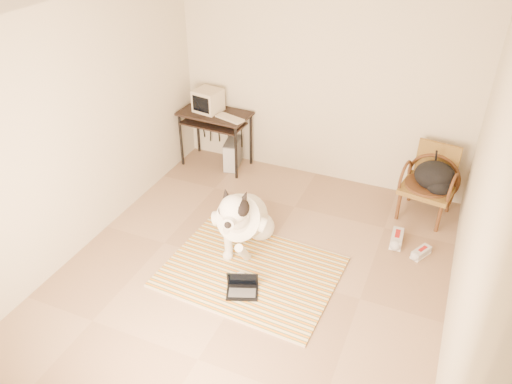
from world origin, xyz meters
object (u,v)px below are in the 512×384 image
Objects in this scene: computer_desk at (215,121)px; backpack at (435,178)px; crt_monitor at (208,101)px; pc_tower at (233,154)px; rattan_chair at (429,182)px; laptop at (242,287)px; dog at (243,219)px.

computer_desk reaches higher than backpack.
backpack is (3.18, -0.20, -0.40)m from crt_monitor.
pc_tower is 0.52× the size of rattan_chair.
pc_tower is (0.25, 0.04, -0.51)m from computer_desk.
crt_monitor is at bearing 176.35° from backpack.
rattan_chair is 0.16m from backpack.
backpack reaches higher than laptop.
computer_desk is at bearing -169.83° from pc_tower.
rattan_chair is (1.85, 1.53, 0.07)m from dog.
backpack reaches higher than pc_tower.
dog is 2.78× the size of pc_tower.
rattan_chair reaches higher than backpack.
crt_monitor is at bearing 177.69° from rattan_chair.
laptop is 0.43× the size of rattan_chair.
computer_desk is 2.17× the size of pc_tower.
pc_tower is at bearing 1.40° from crt_monitor.
computer_desk is 0.57m from pc_tower.
crt_monitor is 0.44× the size of rattan_chair.
computer_desk is 2.56× the size of crt_monitor.
laptop is at bearing -57.55° from computer_desk.
backpack is at bearing -4.29° from pc_tower.
pc_tower is at bearing 175.71° from backpack.
crt_monitor is (-0.11, 0.04, 0.27)m from computer_desk.
rattan_chair is at bearing 126.60° from backpack.
rattan_chair is (3.02, -0.09, -0.25)m from computer_desk.
rattan_chair is at bearing -1.71° from computer_desk.
pc_tower is (-1.22, 2.36, 0.13)m from laptop.
crt_monitor reaches higher than dog.
pc_tower is at bearing 118.88° from dog.
laptop is 2.82m from computer_desk.
dog is 3.28× the size of crt_monitor.
crt_monitor is 0.86m from pc_tower.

